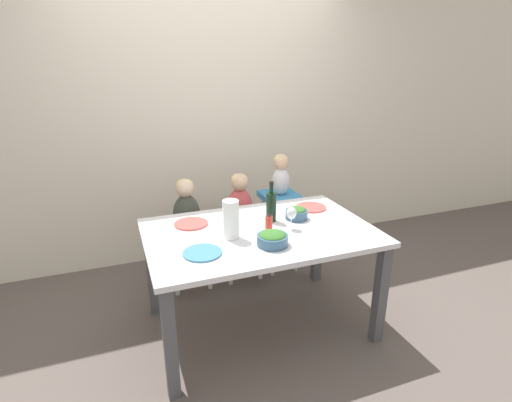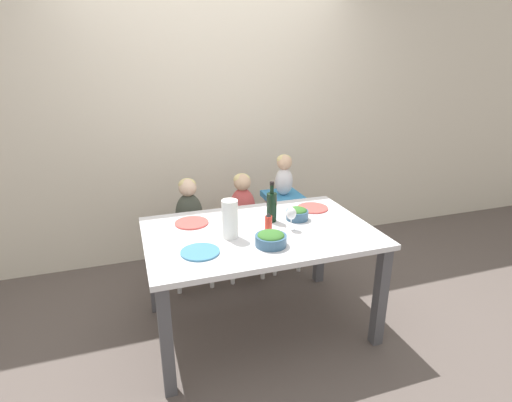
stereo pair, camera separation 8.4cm
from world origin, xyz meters
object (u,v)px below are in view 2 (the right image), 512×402
(wine_glass_near, at_px, (291,214))
(person_baby_right, at_px, (284,173))
(chair_right_highchair, at_px, (283,212))
(paper_towel_roll, at_px, (230,219))
(chair_far_left, at_px, (191,241))
(chair_far_center, at_px, (243,234))
(dinner_plate_back_right, at_px, (313,208))
(wine_bottle, at_px, (272,206))
(salad_bowl_small, at_px, (297,213))
(person_child_center, at_px, (242,201))
(person_child_left, at_px, (189,207))
(dinner_plate_back_left, at_px, (192,223))
(salad_bowl_large, at_px, (271,239))
(dinner_plate_front_left, at_px, (200,252))

(wine_glass_near, bearing_deg, person_baby_right, 70.93)
(chair_right_highchair, distance_m, paper_towel_roll, 1.09)
(chair_far_left, bearing_deg, chair_far_center, 0.00)
(chair_far_left, relative_size, paper_towel_roll, 1.84)
(dinner_plate_back_right, bearing_deg, wine_bottle, -161.59)
(paper_towel_roll, height_order, salad_bowl_small, paper_towel_roll)
(person_child_center, distance_m, wine_bottle, 0.64)
(person_child_left, height_order, person_child_center, same)
(person_baby_right, height_order, wine_bottle, person_baby_right)
(chair_far_center, height_order, dinner_plate_back_left, dinner_plate_back_left)
(wine_bottle, xyz_separation_m, paper_towel_roll, (-0.34, -0.17, 0.01))
(chair_far_left, relative_size, person_child_left, 0.98)
(chair_far_left, height_order, chair_right_highchair, chair_right_highchair)
(salad_bowl_large, relative_size, dinner_plate_front_left, 0.84)
(wine_glass_near, bearing_deg, person_child_center, 97.04)
(person_child_center, height_order, dinner_plate_back_left, person_child_center)
(chair_far_left, distance_m, chair_far_center, 0.45)
(person_child_center, bearing_deg, person_child_left, 180.00)
(chair_far_left, bearing_deg, chair_right_highchair, 0.00)
(wine_bottle, height_order, dinner_plate_back_left, wine_bottle)
(person_child_left, bearing_deg, chair_far_center, -0.11)
(paper_towel_roll, xyz_separation_m, dinner_plate_front_left, (-0.22, -0.15, -0.12))
(person_child_center, bearing_deg, person_baby_right, 0.06)
(chair_right_highchair, height_order, person_child_center, person_child_center)
(salad_bowl_large, bearing_deg, person_child_center, 83.45)
(person_child_center, height_order, dinner_plate_front_left, person_child_center)
(wine_bottle, xyz_separation_m, dinner_plate_front_left, (-0.57, -0.32, -0.11))
(person_child_left, relative_size, wine_bottle, 1.64)
(chair_far_center, bearing_deg, chair_right_highchair, 0.00)
(person_baby_right, xyz_separation_m, wine_glass_near, (-0.27, -0.79, -0.04))
(paper_towel_roll, bearing_deg, person_child_center, 68.15)
(chair_right_highchair, xyz_separation_m, salad_bowl_large, (-0.48, -0.97, 0.24))
(chair_far_left, relative_size, wine_bottle, 1.61)
(chair_right_highchair, relative_size, person_baby_right, 2.00)
(chair_far_left, relative_size, person_child_center, 0.98)
(salad_bowl_large, distance_m, salad_bowl_small, 0.46)
(chair_far_left, relative_size, dinner_plate_front_left, 2.00)
(person_child_center, bearing_deg, dinner_plate_back_left, -136.34)
(salad_bowl_large, distance_m, dinner_plate_back_right, 0.71)
(wine_bottle, xyz_separation_m, salad_bowl_large, (-0.14, -0.36, -0.07))
(chair_far_left, height_order, salad_bowl_small, salad_bowl_small)
(salad_bowl_small, bearing_deg, wine_bottle, 171.61)
(chair_far_left, xyz_separation_m, person_child_left, (0.00, 0.00, 0.30))
(dinner_plate_back_right, bearing_deg, dinner_plate_front_left, -154.59)
(person_child_left, relative_size, person_child_center, 1.00)
(dinner_plate_front_left, bearing_deg, wine_bottle, 29.70)
(person_child_center, distance_m, wine_glass_near, 0.82)
(dinner_plate_back_right, bearing_deg, chair_far_left, 150.41)
(paper_towel_roll, distance_m, dinner_plate_back_left, 0.38)
(paper_towel_roll, distance_m, salad_bowl_large, 0.29)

